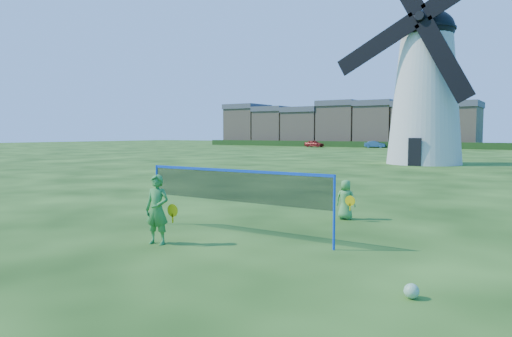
{
  "coord_description": "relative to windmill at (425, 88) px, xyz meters",
  "views": [
    {
      "loc": [
        6.51,
        -9.18,
        2.38
      ],
      "look_at": [
        0.2,
        0.5,
        1.5
      ],
      "focal_mm": 32.45,
      "sensor_mm": 36.0,
      "label": 1
    }
  ],
  "objects": [
    {
      "name": "ground",
      "position": [
        2.15,
        -27.92,
        -5.87
      ],
      "size": [
        220.0,
        220.0,
        0.0
      ],
      "primitive_type": "plane",
      "color": "black",
      "rests_on": "ground"
    },
    {
      "name": "windmill",
      "position": [
        0.0,
        0.0,
        0.0
      ],
      "size": [
        12.7,
        5.58,
        17.12
      ],
      "color": "silver",
      "rests_on": "ground"
    },
    {
      "name": "badminton_net",
      "position": [
        2.41,
        -28.44,
        -4.73
      ],
      "size": [
        5.05,
        0.05,
        1.55
      ],
      "color": "blue",
      "rests_on": "ground"
    },
    {
      "name": "player_girl",
      "position": [
        1.52,
        -30.04,
        -5.12
      ],
      "size": [
        0.73,
        0.47,
        1.5
      ],
      "rotation": [
        0.0,
        0.0,
        0.22
      ],
      "color": "#378B3D",
      "rests_on": "ground"
    },
    {
      "name": "player_boy",
      "position": [
        3.81,
        -25.12,
        -5.32
      ],
      "size": [
        0.65,
        0.43,
        1.1
      ],
      "rotation": [
        0.0,
        0.0,
        3.25
      ],
      "color": "#4FA14D",
      "rests_on": "ground"
    },
    {
      "name": "play_ball",
      "position": [
        6.98,
        -30.41,
        -5.76
      ],
      "size": [
        0.22,
        0.22,
        0.22
      ],
      "primitive_type": "sphere",
      "color": "green",
      "rests_on": "ground"
    },
    {
      "name": "terraced_houses",
      "position": [
        -26.04,
        44.08,
        -1.89
      ],
      "size": [
        48.37,
        8.4,
        8.37
      ],
      "color": "tan",
      "rests_on": "ground"
    },
    {
      "name": "hedge",
      "position": [
        -19.85,
        38.08,
        -5.37
      ],
      "size": [
        62.0,
        0.8,
        1.0
      ],
      "primitive_type": "cube",
      "color": "#193814",
      "rests_on": "ground"
    },
    {
      "name": "car_left",
      "position": [
        -26.29,
        34.76,
        -5.29
      ],
      "size": [
        3.59,
        1.82,
        1.17
      ],
      "primitive_type": "imported",
      "rotation": [
        0.0,
        0.0,
        1.44
      ],
      "color": "maroon",
      "rests_on": "ground"
    },
    {
      "name": "car_right",
      "position": [
        -16.45,
        37.23,
        -5.32
      ],
      "size": [
        3.53,
        1.81,
        1.11
      ],
      "primitive_type": "imported",
      "rotation": [
        0.0,
        0.0,
        1.77
      ],
      "color": "#2A5280",
      "rests_on": "ground"
    }
  ]
}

